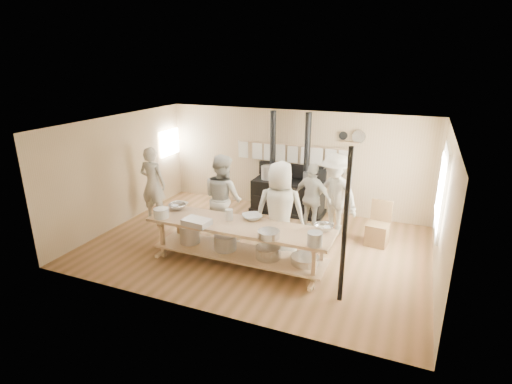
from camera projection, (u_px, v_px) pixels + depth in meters
ground at (257, 245)px, 8.59m from camera, size 7.00×7.00×0.00m
room_shell at (257, 173)px, 8.07m from camera, size 7.00×7.00×7.00m
window_right at (442, 191)px, 7.38m from camera, size 0.09×1.50×1.65m
left_opening at (170, 142)px, 11.08m from camera, size 0.00×0.90×0.90m
stove at (288, 193)px, 10.28m from camera, size 1.90×0.75×2.60m
towel_rail at (293, 152)px, 10.20m from camera, size 3.00×0.04×0.47m
back_wall_shelf at (352, 138)px, 9.55m from camera, size 0.63×0.14×0.32m
prep_table at (239, 240)px, 7.64m from camera, size 3.60×0.90×0.85m
support_post at (345, 228)px, 6.25m from camera, size 0.08×0.08×2.60m
cook_far_left at (153, 184)px, 9.71m from camera, size 0.69×0.47×1.84m
cook_left at (223, 198)px, 8.59m from camera, size 1.17×1.08×1.93m
cook_center at (280, 211)px, 7.78m from camera, size 1.09×0.84×1.99m
cook_right at (312, 198)px, 9.05m from camera, size 1.02×0.64×1.61m
cook_by_window at (334, 195)px, 8.88m from camera, size 1.39×1.14×1.87m
chair at (377, 232)px, 8.57m from camera, size 0.50×0.50×0.95m
bowl_white_a at (178, 205)px, 8.37m from camera, size 0.39×0.39×0.09m
bowl_steel_a at (177, 207)px, 8.26m from camera, size 0.46×0.46×0.11m
bowl_white_b at (252, 217)px, 7.76m from camera, size 0.53×0.53×0.09m
bowl_steel_b at (324, 228)px, 7.24m from camera, size 0.37×0.37×0.11m
roasting_pan at (197, 222)px, 7.49m from camera, size 0.54×0.39×0.11m
mixing_bowl_large at (269, 234)px, 6.96m from camera, size 0.51×0.51×0.12m
bucket_galv at (315, 239)px, 6.64m from camera, size 0.27×0.27×0.24m
deep_bowl_enamel at (161, 213)px, 7.82m from camera, size 0.35×0.35×0.19m
pitcher at (229, 215)px, 7.69m from camera, size 0.17×0.17×0.22m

